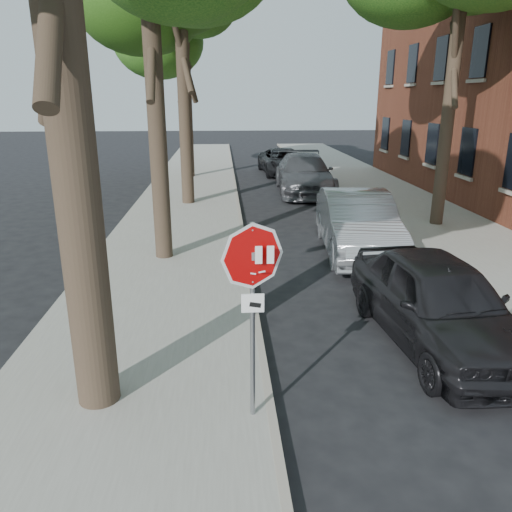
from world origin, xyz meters
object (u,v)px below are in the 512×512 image
Objects in this scene: stop_sign at (253,285)px; tree_far at (185,30)px; car_d at (283,161)px; car_b at (357,224)px; car_c at (304,174)px; car_a at (438,301)px.

tree_far reaches higher than stop_sign.
tree_far reaches higher than car_d.
car_c is (0.00, 9.07, 0.01)m from car_b.
car_b is 9.07m from car_c.
car_d is (-0.25, 20.07, -0.08)m from car_a.
car_b is at bearing -68.90° from tree_far.
car_b is at bearing 85.32° from car_a.
tree_far is 1.85× the size of car_b.
car_c is at bearing 85.32° from car_a.
car_c is at bearing 78.63° from stop_sign.
tree_far is 1.86× the size of car_d.
car_c is (0.00, 14.36, 0.06)m from car_a.
car_a is 0.79× the size of car_c.
tree_far is at bearing 100.90° from car_a.
stop_sign is 0.28× the size of tree_far.
tree_far reaches higher than car_a.
car_b is 1.01× the size of car_d.
car_a is 0.91× the size of car_b.
car_a is 5.29m from car_b.
stop_sign is at bearing -84.54° from tree_far.
car_c is at bearing -90.89° from car_d.
stop_sign is 22.37m from car_d.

